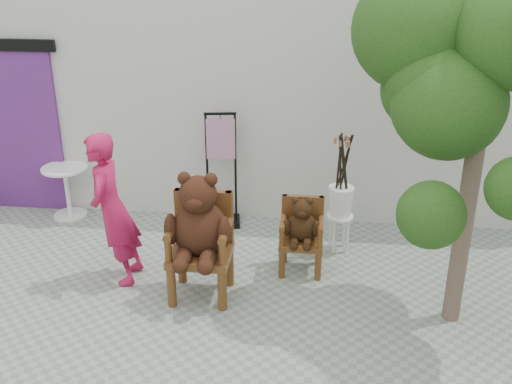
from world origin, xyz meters
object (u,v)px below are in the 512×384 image
at_px(chair_big, 200,228).
at_px(tree, 473,57).
at_px(display_stand, 222,183).
at_px(stool_bucket, 341,201).
at_px(cafe_table, 67,186).
at_px(chair_small, 302,228).
at_px(person, 113,210).

relative_size(chair_big, tree, 0.41).
distance_m(display_stand, stool_bucket, 1.60).
xyz_separation_m(chair_big, cafe_table, (-2.16, 1.70, -0.34)).
xyz_separation_m(chair_big, tree, (2.46, 0.07, 1.76)).
bearing_deg(chair_small, tree, -21.37).
relative_size(chair_big, chair_small, 1.54).
height_order(stool_bucket, tree, tree).
height_order(person, tree, tree).
height_order(chair_small, tree, tree).
bearing_deg(stool_bucket, cafe_table, 171.53).
bearing_deg(chair_small, chair_big, -147.87).
distance_m(chair_big, chair_small, 1.22).
distance_m(chair_big, stool_bucket, 1.86).
bearing_deg(person, chair_big, 75.31).
xyz_separation_m(chair_small, cafe_table, (-3.18, 1.07, -0.09)).
bearing_deg(chair_small, person, -168.07).
distance_m(cafe_table, stool_bucket, 3.66).
bearing_deg(tree, person, 177.58).
bearing_deg(cafe_table, person, -51.51).
height_order(display_stand, tree, tree).
relative_size(chair_small, display_stand, 0.60).
relative_size(cafe_table, display_stand, 0.47).
bearing_deg(chair_small, stool_bucket, 50.82).
distance_m(cafe_table, tree, 5.34).
distance_m(cafe_table, display_stand, 2.11).
bearing_deg(chair_big, tree, 1.63).
distance_m(chair_big, tree, 3.03).
height_order(chair_big, cafe_table, chair_big).
height_order(person, stool_bucket, person).
relative_size(chair_big, cafe_table, 1.97).
distance_m(person, display_stand, 1.76).
bearing_deg(display_stand, chair_small, -53.36).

